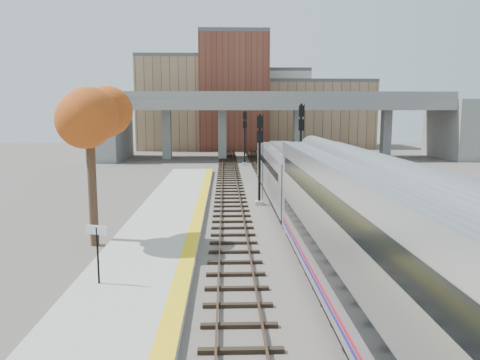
# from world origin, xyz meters

# --- Properties ---
(ground) EXTENTS (160.00, 160.00, 0.00)m
(ground) POSITION_xyz_m (0.00, 0.00, 0.00)
(ground) COLOR #47423D
(ground) RESTS_ON ground
(platform) EXTENTS (4.50, 60.00, 0.35)m
(platform) POSITION_xyz_m (-7.25, 0.00, 0.17)
(platform) COLOR #9E9E99
(platform) RESTS_ON ground
(yellow_strip) EXTENTS (0.70, 60.00, 0.01)m
(yellow_strip) POSITION_xyz_m (-5.35, 0.00, 0.35)
(yellow_strip) COLOR yellow
(yellow_strip) RESTS_ON platform
(tracks) EXTENTS (10.70, 95.00, 0.25)m
(tracks) POSITION_xyz_m (0.93, 12.50, 0.08)
(tracks) COLOR black
(tracks) RESTS_ON ground
(overpass) EXTENTS (54.00, 12.00, 9.50)m
(overpass) POSITION_xyz_m (4.92, 45.00, 5.81)
(overpass) COLOR slate
(overpass) RESTS_ON ground
(buildings_far) EXTENTS (43.00, 21.00, 20.60)m
(buildings_far) POSITION_xyz_m (1.26, 66.57, 7.88)
(buildings_far) COLOR #9F7B5C
(buildings_far) RESTS_ON ground
(parking_lot) EXTENTS (14.00, 18.00, 0.04)m
(parking_lot) POSITION_xyz_m (14.00, 28.00, 0.02)
(parking_lot) COLOR black
(parking_lot) RESTS_ON ground
(locomotive) EXTENTS (3.02, 19.05, 4.10)m
(locomotive) POSITION_xyz_m (1.00, 12.16, 2.28)
(locomotive) COLOR #A8AAB2
(locomotive) RESTS_ON ground
(coach) EXTENTS (3.03, 25.00, 5.00)m
(coach) POSITION_xyz_m (1.00, -10.44, 2.80)
(coach) COLOR #A8AAB2
(coach) RESTS_ON ground
(signal_mast_near) EXTENTS (0.60, 0.64, 6.68)m
(signal_mast_near) POSITION_xyz_m (-1.10, 10.87, 3.24)
(signal_mast_near) COLOR #9E9E99
(signal_mast_near) RESTS_ON ground
(signal_mast_mid) EXTENTS (0.60, 0.64, 7.53)m
(signal_mast_mid) POSITION_xyz_m (3.00, 17.61, 3.82)
(signal_mast_mid) COLOR #9E9E99
(signal_mast_mid) RESTS_ON ground
(signal_mast_far) EXTENTS (0.60, 0.64, 6.88)m
(signal_mast_far) POSITION_xyz_m (-1.10, 36.54, 3.38)
(signal_mast_far) COLOR #9E9E99
(signal_mast_far) RESTS_ON ground
(station_sign) EXTENTS (0.88, 0.31, 2.27)m
(station_sign) POSITION_xyz_m (-8.48, -5.72, 1.98)
(station_sign) COLOR black
(station_sign) RESTS_ON platform
(tree) EXTENTS (3.60, 3.60, 9.15)m
(tree) POSITION_xyz_m (-10.39, 0.69, 6.79)
(tree) COLOR #382619
(tree) RESTS_ON ground
(car_a) EXTENTS (1.61, 3.33, 1.10)m
(car_a) POSITION_xyz_m (10.84, 22.76, 0.59)
(car_a) COLOR #99999E
(car_a) RESTS_ON parking_lot
(car_b) EXTENTS (1.58, 3.81, 1.23)m
(car_b) POSITION_xyz_m (15.09, 29.10, 0.65)
(car_b) COLOR #99999E
(car_b) RESTS_ON parking_lot
(car_c) EXTENTS (2.37, 4.52, 1.25)m
(car_c) POSITION_xyz_m (16.52, 31.02, 0.67)
(car_c) COLOR #99999E
(car_c) RESTS_ON parking_lot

